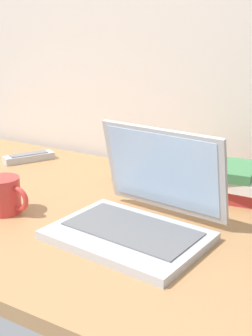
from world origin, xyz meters
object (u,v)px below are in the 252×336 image
coffee_mug (4,195)px  remote_control_near (29,157)px  laptop (140,212)px  book_stack (221,180)px  remote_control_far (140,173)px

coffee_mug → remote_control_near: (-0.24, 0.34, -0.03)m
laptop → book_stack: laptop is taller
coffee_mug → book_stack: size_ratio=0.55×
laptop → remote_control_near: laptop is taller
coffee_mug → book_stack: same height
coffee_mug → remote_control_near: size_ratio=0.71×
remote_control_near → book_stack: 0.63m
laptop → book_stack: size_ratio=1.58×
book_stack → coffee_mug: bearing=-137.7°
laptop → remote_control_far: 0.35m
remote_control_near → remote_control_far: bearing=6.0°
laptop → coffee_mug: bearing=-167.5°
laptop → coffee_mug: laptop is taller
laptop → coffee_mug: 0.33m
coffee_mug → remote_control_far: size_ratio=0.70×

